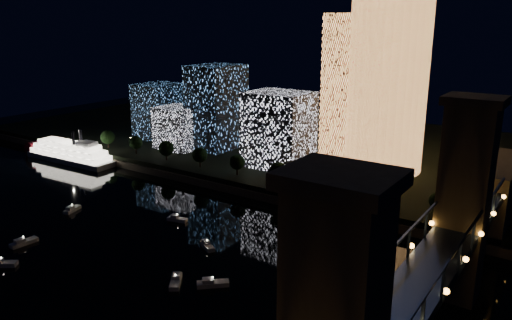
# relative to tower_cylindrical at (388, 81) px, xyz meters

# --- Properties ---
(ground) EXTENTS (520.00, 520.00, 0.00)m
(ground) POSITION_rel_tower_cylindrical_xyz_m (-15.71, -130.53, -42.56)
(ground) COLOR black
(ground) RESTS_ON ground
(far_bank) EXTENTS (420.00, 160.00, 5.00)m
(far_bank) POSITION_rel_tower_cylindrical_xyz_m (-15.71, 29.47, -40.06)
(far_bank) COLOR black
(far_bank) RESTS_ON ground
(seawall) EXTENTS (420.00, 6.00, 3.00)m
(seawall) POSITION_rel_tower_cylindrical_xyz_m (-15.71, -48.53, -41.06)
(seawall) COLOR #6B5E4C
(seawall) RESTS_ON ground
(tower_cylindrical) EXTENTS (34.00, 34.00, 74.87)m
(tower_cylindrical) POSITION_rel_tower_cylindrical_xyz_m (0.00, 0.00, 0.00)
(tower_cylindrical) COLOR #FFA151
(tower_cylindrical) RESTS_ON far_bank
(tower_rectangular) EXTENTS (20.23, 20.23, 64.36)m
(tower_rectangular) POSITION_rel_tower_cylindrical_xyz_m (-18.05, 5.18, -5.38)
(tower_rectangular) COLOR #FFA151
(tower_rectangular) RESTS_ON far_bank
(midrise_blocks) EXTENTS (106.14, 35.04, 40.69)m
(midrise_blocks) POSITION_rel_tower_cylindrical_xyz_m (-79.94, -14.51, -21.07)
(midrise_blocks) COLOR silver
(midrise_blocks) RESTS_ON far_bank
(riverboat) EXTENTS (55.77, 13.97, 16.66)m
(riverboat) POSITION_rel_tower_cylindrical_xyz_m (-138.13, -57.92, -38.29)
(riverboat) COLOR silver
(riverboat) RESTS_ON ground
(motorboats) EXTENTS (114.19, 73.98, 2.78)m
(motorboats) POSITION_rel_tower_cylindrical_xyz_m (-22.74, -118.89, -41.75)
(motorboats) COLOR silver
(motorboats) RESTS_ON ground
(esplanade_trees) EXTENTS (166.13, 6.98, 8.99)m
(esplanade_trees) POSITION_rel_tower_cylindrical_xyz_m (-58.10, -42.53, -32.09)
(esplanade_trees) COLOR black
(esplanade_trees) RESTS_ON far_bank
(street_lamps) EXTENTS (132.70, 0.70, 5.65)m
(street_lamps) POSITION_rel_tower_cylindrical_xyz_m (-49.71, -36.53, -33.54)
(street_lamps) COLOR black
(street_lamps) RESTS_ON far_bank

